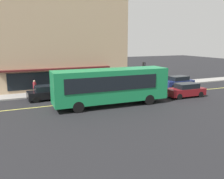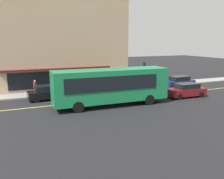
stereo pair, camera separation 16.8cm
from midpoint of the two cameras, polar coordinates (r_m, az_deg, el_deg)
ground at (r=25.01m, az=-0.98°, el=-2.52°), size 120.00×120.00×0.00m
sidewalk at (r=29.68m, az=-4.68°, el=-0.15°), size 80.00×2.43×0.15m
lane_centre_stripe at (r=25.01m, az=-0.98°, el=-2.51°), size 36.00×0.16×0.01m
storefront_building at (r=35.08m, az=-14.73°, el=10.90°), size 18.95×12.35×11.81m
bus at (r=22.51m, az=0.11°, el=1.06°), size 11.18×2.80×3.50m
traffic_light at (r=31.83m, az=7.97°, el=5.06°), size 0.30×0.52×3.20m
car_navy at (r=32.73m, az=15.82°, el=1.74°), size 4.37×2.00×1.52m
car_black at (r=25.93m, az=-14.80°, el=-0.72°), size 4.39×2.05×1.52m
car_maroon at (r=27.49m, az=17.52°, el=-0.19°), size 4.35×1.96×1.52m
pedestrian_mid_block at (r=27.44m, az=-17.82°, el=0.74°), size 0.34×0.34×1.73m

